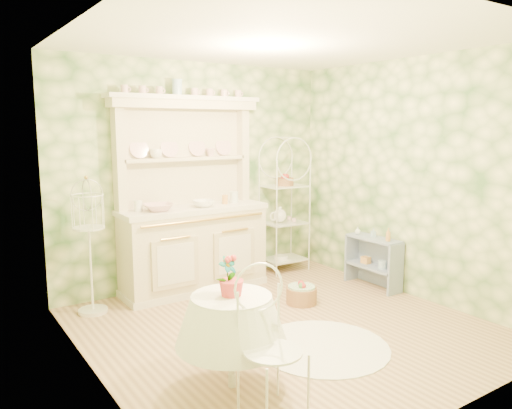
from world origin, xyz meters
TOP-DOWN VIEW (x-y plane):
  - floor at (0.00, 0.00)m, footprint 3.60×3.60m
  - ceiling at (0.00, 0.00)m, footprint 3.60×3.60m
  - wall_left at (-1.80, 0.00)m, footprint 3.60×3.60m
  - wall_right at (1.80, 0.00)m, footprint 3.60×3.60m
  - wall_back at (0.00, 1.80)m, footprint 3.60×3.60m
  - wall_front at (0.00, -1.80)m, footprint 3.60×3.60m
  - kitchen_dresser at (-0.20, 1.52)m, footprint 1.87×0.61m
  - bakers_rack at (1.20, 1.59)m, footprint 0.56×0.41m
  - side_shelf at (1.65, 0.40)m, footprint 0.34×0.76m
  - round_table at (-1.00, -0.66)m, footprint 0.72×0.72m
  - cafe_chair at (-0.96, -1.13)m, footprint 0.53×0.53m
  - birdcage_stand at (-1.43, 1.45)m, footprint 0.38×0.38m
  - floor_basket at (0.56, 0.44)m, footprint 0.38×0.38m
  - lace_rug at (0.01, -0.54)m, footprint 1.53×1.53m
  - bowl_floral at (-0.66, 1.47)m, footprint 0.39×0.39m
  - bowl_white at (-0.11, 1.43)m, footprint 0.32×0.32m
  - cup_left at (-0.58, 1.68)m, footprint 0.15×0.15m
  - cup_right at (0.13, 1.68)m, footprint 0.13×0.13m
  - potted_geranium at (-1.03, -0.66)m, footprint 0.17×0.14m
  - bottle_amber at (1.64, 0.17)m, footprint 0.07×0.07m
  - bottle_blue at (1.65, 0.42)m, footprint 0.06×0.06m
  - bottle_glass at (1.62, 0.64)m, footprint 0.08×0.08m

SIDE VIEW (x-z plane):
  - floor at x=0.00m, z-range 0.00..0.00m
  - lace_rug at x=0.01m, z-range 0.00..0.01m
  - floor_basket at x=0.56m, z-range 0.00..0.22m
  - side_shelf at x=1.65m, z-range 0.00..0.63m
  - round_table at x=-1.00m, z-range 0.00..0.71m
  - cafe_chair at x=-0.96m, z-range 0.00..0.96m
  - bottle_glass at x=1.62m, z-range 0.60..0.69m
  - bottle_blue at x=1.65m, z-range 0.60..0.71m
  - bottle_amber at x=1.64m, z-range 0.60..0.76m
  - birdcage_stand at x=-1.43m, z-range 0.00..1.49m
  - potted_geranium at x=-1.03m, z-range 0.70..1.00m
  - bakers_rack at x=1.20m, z-range 0.00..1.75m
  - bowl_floral at x=-0.66m, z-range 0.98..1.06m
  - bowl_white at x=-0.11m, z-range 0.98..1.06m
  - kitchen_dresser at x=-0.20m, z-range 0.00..2.29m
  - wall_left at x=-1.80m, z-range 1.35..1.35m
  - wall_right at x=1.80m, z-range 1.35..1.35m
  - wall_back at x=0.00m, z-range 1.35..1.35m
  - wall_front at x=0.00m, z-range 1.35..1.35m
  - cup_left at x=-0.58m, z-range 1.56..1.66m
  - cup_right at x=0.13m, z-range 1.56..1.66m
  - ceiling at x=0.00m, z-range 2.70..2.70m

